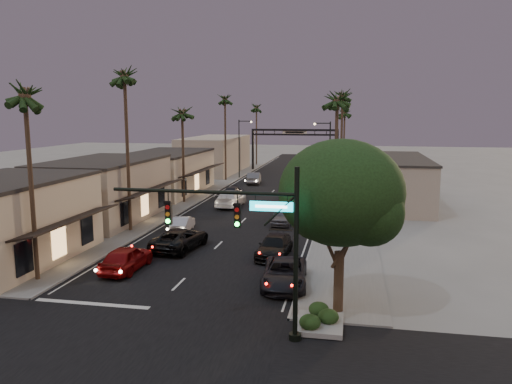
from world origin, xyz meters
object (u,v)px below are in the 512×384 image
at_px(palm_lb, 124,72).
at_px(palm_rc, 345,110).
at_px(palm_ld, 225,96).
at_px(streetlight_left, 241,144).
at_px(palm_lc, 182,109).
at_px(palm_far, 256,105).
at_px(oncoming_silver, 183,224).
at_px(palm_la, 24,88).
at_px(curbside_black, 274,246).
at_px(arch, 295,139).
at_px(oncoming_pickup, 180,239).
at_px(palm_rb, 343,93).
at_px(corner_tree, 342,197).
at_px(streetlight_right, 327,152).
at_px(traffic_signal, 253,227).
at_px(curbside_near, 285,273).
at_px(palm_ra, 337,95).
at_px(oncoming_red, 126,258).

bearing_deg(palm_lb, palm_rc, 67.73).
bearing_deg(palm_ld, streetlight_left, 60.75).
bearing_deg(streetlight_left, palm_lc, -94.37).
relative_size(palm_lc, palm_far, 0.92).
xyz_separation_m(palm_ld, oncoming_silver, (4.39, -32.13, -11.75)).
height_order(palm_la, curbside_black, palm_la).
relative_size(arch, palm_far, 1.15).
bearing_deg(oncoming_pickup, palm_rb, -105.21).
bearing_deg(streetlight_left, curbside_black, -74.24).
bearing_deg(corner_tree, palm_la, 175.10).
relative_size(palm_ld, palm_far, 1.08).
bearing_deg(streetlight_left, palm_rc, 21.14).
bearing_deg(streetlight_right, traffic_signal, -91.72).
relative_size(palm_rc, oncoming_pickup, 2.12).
xyz_separation_m(palm_rb, curbside_black, (-3.91, -27.15, -11.68)).
bearing_deg(curbside_near, palm_la, -177.08).
bearing_deg(palm_la, palm_lb, 90.00).
distance_m(palm_ld, oncoming_silver, 34.49).
distance_m(corner_tree, palm_la, 18.95).
height_order(palm_far, curbside_black, palm_far).
bearing_deg(palm_ra, palm_rc, 90.00).
height_order(palm_lb, palm_rc, palm_lb).
bearing_deg(palm_ra, palm_ld, 119.02).
relative_size(palm_ld, oncoming_silver, 3.54).
relative_size(streetlight_left, palm_far, 0.68).
relative_size(streetlight_right, palm_far, 0.68).
xyz_separation_m(arch, oncoming_silver, (-4.21, -47.12, -4.87)).
relative_size(arch, oncoming_silver, 3.79).
bearing_deg(oncoming_pickup, corner_tree, 147.73).
bearing_deg(palm_la, curbside_black, 30.58).
distance_m(palm_ld, palm_far, 23.02).
bearing_deg(palm_far, oncoming_red, -86.44).
xyz_separation_m(palm_la, palm_ra, (17.20, 15.00, 0.00)).
relative_size(palm_la, curbside_near, 2.40).
xyz_separation_m(traffic_signal, palm_lc, (-14.29, 32.00, 5.39)).
bearing_deg(traffic_signal, palm_ra, 81.72).
bearing_deg(palm_far, palm_ra, -72.62).
xyz_separation_m(palm_la, curbside_near, (14.80, 1.96, -10.68)).
bearing_deg(arch, palm_ra, -79.41).
height_order(palm_la, oncoming_silver, palm_la).
relative_size(palm_la, oncoming_silver, 3.29).
bearing_deg(corner_tree, streetlight_left, 107.97).
height_order(palm_rb, oncoming_pickup, palm_rb).
bearing_deg(oncoming_silver, corner_tree, 124.91).
height_order(corner_tree, streetlight_left, streetlight_left).
relative_size(streetlight_left, palm_ra, 0.68).
distance_m(streetlight_right, oncoming_pickup, 29.53).
relative_size(palm_lb, palm_ld, 1.07).
bearing_deg(corner_tree, palm_far, 104.14).
relative_size(corner_tree, palm_rb, 0.62).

